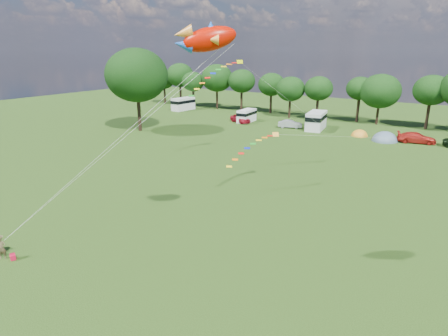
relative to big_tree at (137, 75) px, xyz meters
The scene contains 16 objects.
ground_plane 42.02m from the big_tree, 43.03° to the right, with size 180.00×180.00×0.00m, color black.
tree_line 44.52m from the big_tree, 37.40° to the left, with size 102.98×10.98×10.27m.
big_tree is the anchor object (origin of this frame).
car_a 20.30m from the big_tree, 56.87° to the left, with size 1.87×4.74×1.58m, color #AF1426.
car_b 26.88m from the big_tree, 38.86° to the left, with size 1.42×3.80×1.34m, color #9EA0A7.
car_c 43.58m from the big_tree, 21.95° to the left, with size 2.12×5.05×1.52m, color red.
campervan_a 24.09m from the big_tree, 111.08° to the left, with size 2.80×5.72×2.72m.
campervan_b 21.43m from the big_tree, 57.39° to the left, with size 2.32×4.82×2.30m.
campervan_c 30.56m from the big_tree, 35.78° to the left, with size 3.47×6.35×2.95m.
tent_orange 36.63m from the big_tree, 26.92° to the left, with size 2.55×2.79×2.00m.
tent_greyblue 39.61m from the big_tree, 22.49° to the left, with size 3.76×4.12×2.80m.
kite_flyer 40.93m from the big_tree, 57.09° to the right, with size 0.56×0.36×1.53m, color brown.
kite_bag 41.15m from the big_tree, 56.10° to the right, with size 0.48×0.32×0.34m, color red.
fish_kite 43.16m from the big_tree, 38.93° to the right, with size 3.30×2.84×1.86m.
streamer_kite_b 23.87m from the big_tree, 21.91° to the right, with size 4.36×4.71×3.82m.
streamer_kite_c 32.54m from the big_tree, 24.43° to the right, with size 3.18×4.92×2.80m.
Camera 1 is at (15.59, -15.60, 12.98)m, focal length 30.00 mm.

